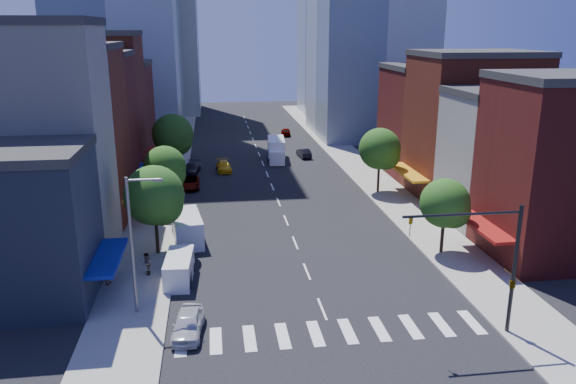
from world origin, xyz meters
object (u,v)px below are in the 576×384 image
Objects in this scene: parked_car_front at (188,323)px; pedestrian_far at (147,264)px; cargo_van_near at (179,269)px; traffic_car_oncoming at (304,153)px; box_truck at (276,150)px; parked_car_third at (190,183)px; cargo_van_far at (187,229)px; traffic_car_far at (286,132)px; taxi at (224,166)px; parked_car_rear at (192,168)px; pedestrian_near at (108,272)px; parked_car_second at (181,267)px.

parked_car_front is 2.50× the size of pedestrian_far.
cargo_van_near reaches higher than traffic_car_oncoming.
parked_car_third is at bearing -127.12° from box_truck.
parked_car_third is at bearing 83.46° from cargo_van_far.
parked_car_third is 25.24m from cargo_van_near.
traffic_car_oncoming is 17.38m from traffic_car_far.
cargo_van_far is at bearing -102.59° from taxi.
parked_car_third is 6.94m from parked_car_rear.
cargo_van_far is 32.19m from box_truck.
parked_car_third is at bearing 8.49° from pedestrian_near.
cargo_van_far reaches higher than traffic_car_far.
cargo_van_far is (0.33, 8.03, 0.23)m from cargo_van_near.
pedestrian_far is (2.56, 1.29, -0.11)m from pedestrian_near.
taxi is 34.14m from pedestrian_near.
parked_car_rear reaches higher than parked_car_third.
pedestrian_far is at bearing -106.13° from box_truck.
parked_car_front is 8.39m from parked_car_second.
pedestrian_near is (-20.70, -39.57, 0.46)m from traffic_car_oncoming.
traffic_car_oncoming is 1.03× the size of traffic_car_far.
pedestrian_near is 2.87m from pedestrian_far.
taxi is at bearing 91.33° from parked_car_front.
pedestrian_far is (-2.44, -23.98, 0.35)m from parked_car_third.
parked_car_third is at bearing 93.33° from cargo_van_near.
taxi is 13.38m from traffic_car_oncoming.
traffic_car_oncoming is at bearing 68.35° from parked_car_second.
parked_car_second is 31.35m from parked_car_rear.
pedestrian_far reaches higher than parked_car_third.
pedestrian_far is (-2.53, 0.44, 0.21)m from parked_car_second.
parked_car_second is 7.22m from cargo_van_far.
pedestrian_near is 1.13× the size of pedestrian_far.
parked_car_rear is at bearing 19.26° from traffic_car_oncoming.
parked_car_front is at bearing -80.95° from parked_car_rear.
parked_car_second is 1.07× the size of taxi.
traffic_car_oncoming is (14.81, 47.07, -0.07)m from parked_car_front.
traffic_car_oncoming is 44.66m from pedestrian_near.
pedestrian_near is at bearing -170.20° from parked_car_second.
cargo_van_near is at bearing -96.19° from parked_car_second.
parked_car_third is 0.99× the size of cargo_van_near.
traffic_car_far is at bearing 83.18° from parked_car_front.
pedestrian_far is at bearing 170.52° from parked_car_second.
parked_car_second is 1.03× the size of parked_car_third.
parked_car_rear is at bearing 64.41° from traffic_car_far.
cargo_van_far is 35.07m from traffic_car_oncoming.
box_truck is at bearing 84.72° from traffic_car_far.
cargo_van_far is 9.65m from pedestrian_near.
parked_car_front is at bearing -95.52° from cargo_van_far.
traffic_car_oncoming is 2.06× the size of pedestrian_near.
box_truck reaches higher than parked_car_rear.
parked_car_front is 40.53m from taxi.
parked_car_second is at bearing 86.85° from cargo_van_near.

